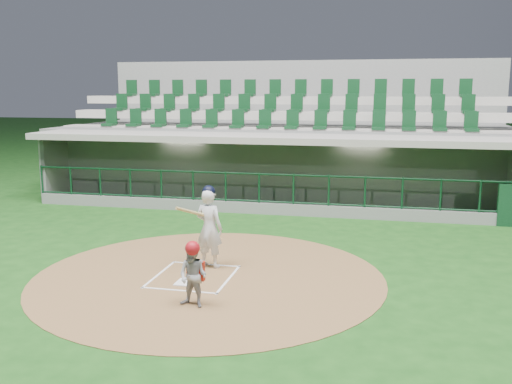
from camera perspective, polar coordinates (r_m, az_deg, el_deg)
ground at (r=12.17m, az=-5.80°, el=-8.04°), size 120.00×120.00×0.00m
dirt_circle at (r=11.90m, az=-4.73°, el=-8.42°), size 7.20×7.20×0.01m
home_plate at (r=11.54m, az=-6.92°, el=-8.98°), size 0.43×0.43×0.02m
batter_box_chalk at (r=11.90m, az=-6.27°, el=-8.39°), size 1.55×1.80×0.01m
dugout_structure at (r=19.33m, az=1.69°, el=1.74°), size 16.40×3.70×3.00m
seating_deck at (r=22.30m, az=3.07°, el=4.06°), size 17.00×6.72×5.15m
batter at (r=12.28m, az=-4.71°, el=-3.45°), size 0.89×0.92×1.79m
catcher at (r=10.17m, az=-6.30°, el=-8.17°), size 0.62×0.53×1.20m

